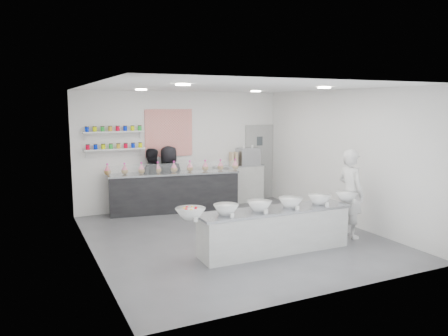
# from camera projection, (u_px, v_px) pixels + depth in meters

# --- Properties ---
(floor) EXTENTS (6.00, 6.00, 0.00)m
(floor) POSITION_uv_depth(u_px,v_px,m) (233.00, 237.00, 8.88)
(floor) COLOR #515156
(floor) RESTS_ON ground
(ceiling) EXTENTS (6.00, 6.00, 0.00)m
(ceiling) POSITION_uv_depth(u_px,v_px,m) (233.00, 87.00, 8.45)
(ceiling) COLOR white
(ceiling) RESTS_ON floor
(back_wall) EXTENTS (5.50, 0.00, 5.50)m
(back_wall) POSITION_uv_depth(u_px,v_px,m) (182.00, 150.00, 11.35)
(back_wall) COLOR white
(back_wall) RESTS_ON floor
(left_wall) EXTENTS (0.00, 6.00, 6.00)m
(left_wall) POSITION_uv_depth(u_px,v_px,m) (90.00, 173.00, 7.50)
(left_wall) COLOR white
(left_wall) RESTS_ON floor
(right_wall) EXTENTS (0.00, 6.00, 6.00)m
(right_wall) POSITION_uv_depth(u_px,v_px,m) (342.00, 157.00, 9.83)
(right_wall) COLOR white
(right_wall) RESTS_ON floor
(back_door) EXTENTS (0.88, 0.04, 2.10)m
(back_door) POSITION_uv_depth(u_px,v_px,m) (259.00, 162.00, 12.36)
(back_door) COLOR #979794
(back_door) RESTS_ON floor
(pattern_panel) EXTENTS (1.25, 0.03, 1.20)m
(pattern_panel) POSITION_uv_depth(u_px,v_px,m) (169.00, 133.00, 11.11)
(pattern_panel) COLOR red
(pattern_panel) RESTS_ON back_wall
(jar_shelf_lower) EXTENTS (1.45, 0.22, 0.04)m
(jar_shelf_lower) POSITION_uv_depth(u_px,v_px,m) (115.00, 149.00, 10.51)
(jar_shelf_lower) COLOR silver
(jar_shelf_lower) RESTS_ON back_wall
(jar_shelf_upper) EXTENTS (1.45, 0.22, 0.04)m
(jar_shelf_upper) POSITION_uv_depth(u_px,v_px,m) (114.00, 132.00, 10.45)
(jar_shelf_upper) COLOR silver
(jar_shelf_upper) RESTS_ON back_wall
(preserve_jars) EXTENTS (1.45, 0.10, 0.56)m
(preserve_jars) POSITION_uv_depth(u_px,v_px,m) (114.00, 138.00, 10.45)
(preserve_jars) COLOR red
(preserve_jars) RESTS_ON jar_shelf_lower
(downlight_0) EXTENTS (0.24, 0.24, 0.02)m
(downlight_0) POSITION_uv_depth(u_px,v_px,m) (183.00, 85.00, 6.97)
(downlight_0) COLOR white
(downlight_0) RESTS_ON ceiling
(downlight_1) EXTENTS (0.24, 0.24, 0.02)m
(downlight_1) POSITION_uv_depth(u_px,v_px,m) (324.00, 88.00, 8.15)
(downlight_1) COLOR white
(downlight_1) RESTS_ON ceiling
(downlight_2) EXTENTS (0.24, 0.24, 0.02)m
(downlight_2) POSITION_uv_depth(u_px,v_px,m) (141.00, 90.00, 9.29)
(downlight_2) COLOR white
(downlight_2) RESTS_ON ceiling
(downlight_3) EXTENTS (0.24, 0.24, 0.02)m
(downlight_3) POSITION_uv_depth(u_px,v_px,m) (256.00, 91.00, 10.48)
(downlight_3) COLOR white
(downlight_3) RESTS_ON ceiling
(prep_counter) EXTENTS (2.93, 0.71, 0.80)m
(prep_counter) POSITION_uv_depth(u_px,v_px,m) (275.00, 230.00, 7.94)
(prep_counter) COLOR beige
(prep_counter) RESTS_ON floor
(back_bar) EXTENTS (3.27, 1.07, 1.00)m
(back_bar) POSITION_uv_depth(u_px,v_px,m) (174.00, 192.00, 10.92)
(back_bar) COLOR black
(back_bar) RESTS_ON floor
(sneeze_guard) EXTENTS (3.13, 0.50, 0.27)m
(sneeze_guard) POSITION_uv_depth(u_px,v_px,m) (176.00, 169.00, 10.56)
(sneeze_guard) COLOR white
(sneeze_guard) RESTS_ON back_bar
(espresso_ledge) EXTENTS (1.39, 0.44, 1.03)m
(espresso_ledge) POSITION_uv_depth(u_px,v_px,m) (238.00, 184.00, 11.95)
(espresso_ledge) COLOR beige
(espresso_ledge) RESTS_ON floor
(espresso_machine) EXTENTS (0.58, 0.40, 0.45)m
(espresso_machine) POSITION_uv_depth(u_px,v_px,m) (248.00, 157.00, 11.97)
(espresso_machine) COLOR #93969E
(espresso_machine) RESTS_ON espresso_ledge
(cup_stacks) EXTENTS (0.24, 0.24, 0.37)m
(cup_stacks) POSITION_uv_depth(u_px,v_px,m) (234.00, 159.00, 11.79)
(cup_stacks) COLOR #CDAF88
(cup_stacks) RESTS_ON espresso_ledge
(prep_bowls) EXTENTS (3.70, 0.60, 0.18)m
(prep_bowls) POSITION_uv_depth(u_px,v_px,m) (275.00, 204.00, 7.87)
(prep_bowls) COLOR white
(prep_bowls) RESTS_ON prep_counter
(label_cards) EXTENTS (3.31, 0.04, 0.07)m
(label_cards) POSITION_uv_depth(u_px,v_px,m) (292.00, 214.00, 7.40)
(label_cards) COLOR white
(label_cards) RESTS_ON prep_counter
(cookie_bags) EXTENTS (3.35, 0.67, 0.28)m
(cookie_bags) POSITION_uv_depth(u_px,v_px,m) (174.00, 167.00, 10.82)
(cookie_bags) COLOR pink
(cookie_bags) RESTS_ON back_bar
(woman_prep) EXTENTS (0.43, 0.66, 1.79)m
(woman_prep) POSITION_uv_depth(u_px,v_px,m) (351.00, 194.00, 8.77)
(woman_prep) COLOR silver
(woman_prep) RESTS_ON floor
(staff_left) EXTENTS (0.90, 0.77, 1.60)m
(staff_left) POSITION_uv_depth(u_px,v_px,m) (151.00, 180.00, 10.87)
(staff_left) COLOR black
(staff_left) RESTS_ON floor
(staff_right) EXTENTS (0.83, 0.57, 1.64)m
(staff_right) POSITION_uv_depth(u_px,v_px,m) (169.00, 178.00, 11.07)
(staff_right) COLOR black
(staff_right) RESTS_ON floor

